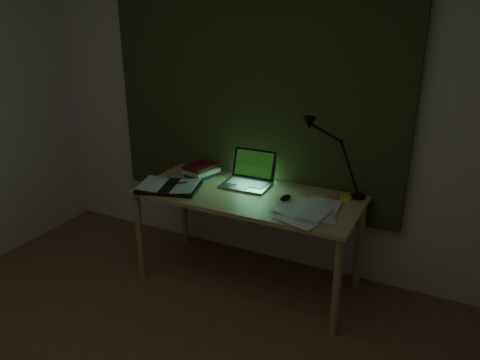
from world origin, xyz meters
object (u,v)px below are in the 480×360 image
at_px(book_stack, 201,170).
at_px(desk_lamp, 361,161).
at_px(desk, 248,239).
at_px(loose_papers, 308,211).
at_px(open_textbook, 169,186).
at_px(laptop, 246,170).

relative_size(book_stack, desk_lamp, 0.43).
xyz_separation_m(desk, loose_papers, (0.45, -0.11, 0.35)).
height_order(desk, open_textbook, open_textbook).
bearing_deg(open_textbook, desk_lamp, 3.17).
distance_m(desk, desk_lamp, 0.93).
bearing_deg(desk, book_stack, 159.95).
bearing_deg(book_stack, desk_lamp, 4.63).
height_order(desk, book_stack, book_stack).
distance_m(desk, laptop, 0.48).
distance_m(book_stack, desk_lamp, 1.16).
relative_size(desk, laptop, 4.06).
height_order(laptop, loose_papers, laptop).
distance_m(open_textbook, desk_lamp, 1.29).
xyz_separation_m(loose_papers, desk_lamp, (0.22, 0.37, 0.25)).
bearing_deg(book_stack, loose_papers, -16.94).
relative_size(laptop, desk_lamp, 0.72).
relative_size(laptop, book_stack, 1.68).
height_order(desk, loose_papers, loose_papers).
bearing_deg(book_stack, desk, -20.05).
bearing_deg(laptop, desk, -59.42).
xyz_separation_m(laptop, book_stack, (-0.39, 0.05, -0.07)).
bearing_deg(loose_papers, open_textbook, -177.20).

